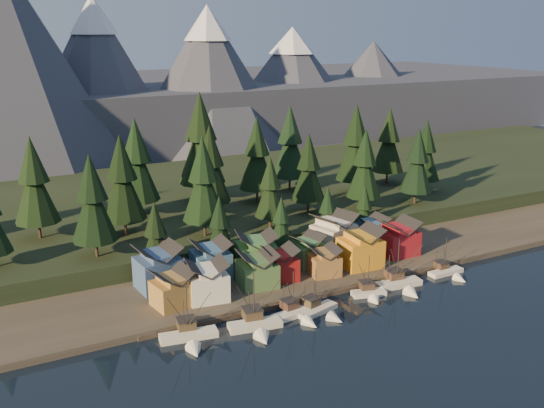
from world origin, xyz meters
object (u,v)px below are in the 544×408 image
boat_2 (298,309)px  boat_4 (370,288)px  boat_0 (190,331)px  house_back_0 (158,266)px  boat_3 (321,306)px  house_front_0 (173,287)px  boat_5 (402,279)px  boat_6 (449,268)px  boat_1 (257,319)px  house_front_1 (207,279)px  house_back_1 (211,259)px

boat_2 → boat_4: size_ratio=1.08×
boat_0 → house_back_0: size_ratio=1.26×
boat_2 → boat_4: 19.35m
boat_2 → boat_3: (5.06, -0.89, 0.04)m
house_back_0 → house_front_0: bearing=-95.9°
boat_5 → boat_6: size_ratio=1.23×
boat_1 → boat_4: boat_1 is taller
boat_4 → boat_6: (24.24, 0.95, -0.27)m
boat_6 → house_front_1: bearing=167.6°
house_front_1 → house_back_0: 12.87m
house_front_1 → house_back_1: size_ratio=1.01×
boat_2 → house_front_1: bearing=127.7°
boat_3 → boat_6: (38.49, 3.13, -0.15)m
boat_1 → boat_6: size_ratio=1.25×
boat_3 → boat_1: bearing=165.1°
boat_5 → house_front_1: boat_5 is taller
boat_1 → house_front_0: (-11.87, 15.65, 3.21)m
boat_0 → house_front_1: 16.40m
boat_1 → boat_6: boat_1 is taller
boat_1 → boat_6: (53.57, 3.15, -0.57)m
house_back_1 → boat_5: bearing=-27.4°
house_front_1 → house_back_0: bearing=133.8°
boat_4 → boat_1: bearing=-161.1°
boat_5 → house_front_0: 52.17m
boat_3 → house_back_0: bearing=121.3°
boat_4 → house_back_0: house_back_0 is taller
house_front_0 → boat_5: bearing=-23.9°
boat_0 → boat_3: boat_0 is taller
boat_0 → house_back_0: (1.47, 23.63, 4.57)m
house_back_0 → house_back_1: bearing=-8.6°
boat_4 → house_front_1: 36.27m
boat_4 → boat_0: bearing=-165.2°
boat_2 → house_back_1: size_ratio=1.23×
boat_0 → boat_6: bearing=9.9°
house_back_1 → house_back_0: bearing=179.9°
boat_4 → boat_5: bearing=16.9°
boat_0 → boat_4: bearing=9.1°
house_back_0 → boat_0: bearing=-98.9°
boat_2 → house_front_0: bearing=138.8°
boat_2 → boat_5: bearing=-3.9°
boat_0 → boat_5: boat_5 is taller
boat_0 → boat_1: bearing=0.1°
boat_6 → house_front_1: house_front_1 is taller
boat_0 → boat_6: boat_0 is taller
boat_2 → boat_1: bearing=178.0°
boat_1 → boat_0: bearing=-179.4°
house_front_1 → house_back_1: house_back_1 is taller
boat_6 → boat_5: bearing=-178.4°
boat_2 → boat_6: 43.61m
boat_2 → boat_5: size_ratio=0.90×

